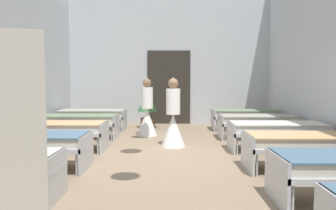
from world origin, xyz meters
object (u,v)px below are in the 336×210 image
at_px(bed_left_row_4, 78,121).
at_px(bed_left_row_5, 92,115).
at_px(bed_left_row_3, 59,129).
at_px(bed_right_row_5, 245,115).
at_px(bed_right_row_4, 258,121).
at_px(bed_right_row_2, 307,143).
at_px(bed_right_row_3, 277,129).
at_px(potted_plant, 148,106).
at_px(nurse_near_aisle, 147,115).
at_px(nurse_mid_aisle, 173,122).
at_px(bed_left_row_2, 28,142).

bearing_deg(bed_left_row_4, bed_left_row_5, 90.00).
bearing_deg(bed_left_row_3, bed_left_row_4, 90.00).
bearing_deg(bed_right_row_5, bed_left_row_3, -146.29).
distance_m(bed_left_row_4, bed_right_row_4, 4.42).
distance_m(bed_right_row_2, bed_left_row_3, 4.66).
height_order(bed_right_row_3, potted_plant, potted_plant).
distance_m(bed_right_row_2, bed_right_row_3, 1.47).
relative_size(bed_right_row_3, bed_right_row_5, 1.00).
height_order(bed_left_row_4, bed_left_row_5, same).
height_order(bed_right_row_5, nurse_near_aisle, nurse_near_aisle).
distance_m(nurse_mid_aisle, potted_plant, 3.04).
relative_size(bed_left_row_3, bed_left_row_4, 1.00).
xyz_separation_m(bed_right_row_4, bed_left_row_5, (-4.42, 1.47, 0.00)).
bearing_deg(bed_right_row_5, bed_right_row_4, -90.00).
bearing_deg(bed_left_row_2, nurse_near_aisle, 63.89).
distance_m(bed_left_row_2, nurse_near_aisle, 3.77).
xyz_separation_m(bed_left_row_2, nurse_mid_aisle, (2.32, 1.91, 0.09)).
xyz_separation_m(bed_right_row_4, nurse_near_aisle, (-2.76, 0.44, 0.09)).
height_order(bed_left_row_5, potted_plant, potted_plant).
height_order(bed_left_row_3, bed_right_row_4, same).
distance_m(bed_right_row_5, nurse_mid_aisle, 3.27).
xyz_separation_m(bed_right_row_2, bed_left_row_3, (-4.42, 1.47, 0.00)).
xyz_separation_m(bed_left_row_3, bed_right_row_3, (4.42, 0.00, 0.00)).
xyz_separation_m(bed_right_row_2, bed_left_row_5, (-4.42, 4.42, 0.00)).
height_order(bed_left_row_4, nurse_mid_aisle, nurse_mid_aisle).
bearing_deg(bed_right_row_4, bed_left_row_3, -161.55).
bearing_deg(bed_right_row_2, bed_left_row_5, 134.98).
xyz_separation_m(bed_right_row_3, bed_right_row_4, (0.00, 1.47, 0.00)).
distance_m(bed_left_row_2, bed_right_row_5, 6.25).
bearing_deg(bed_left_row_5, bed_right_row_3, -33.71).
height_order(bed_left_row_2, nurse_near_aisle, nurse_near_aisle).
relative_size(bed_left_row_3, bed_right_row_3, 1.00).
relative_size(bed_left_row_2, bed_left_row_4, 1.00).
bearing_deg(nurse_near_aisle, bed_left_row_4, -95.70).
bearing_deg(bed_left_row_2, bed_right_row_2, 0.00).
bearing_deg(bed_right_row_3, bed_right_row_4, 90.00).
relative_size(bed_left_row_2, nurse_mid_aisle, 1.28).
height_order(bed_left_row_2, bed_right_row_2, same).
relative_size(bed_right_row_3, bed_right_row_4, 1.00).
bearing_deg(bed_left_row_3, bed_right_row_4, 18.45).
bearing_deg(bed_left_row_3, potted_plant, 65.04).
xyz_separation_m(bed_left_row_2, nurse_near_aisle, (1.66, 3.39, 0.09)).
distance_m(bed_right_row_3, nurse_near_aisle, 3.36).
bearing_deg(bed_left_row_2, bed_left_row_5, 90.00).
relative_size(bed_right_row_3, bed_left_row_5, 1.00).
bearing_deg(potted_plant, bed_left_row_2, -107.96).
height_order(bed_right_row_2, nurse_near_aisle, nurse_near_aisle).
distance_m(bed_right_row_2, bed_left_row_4, 5.31).
bearing_deg(bed_right_row_2, bed_left_row_4, 146.29).
xyz_separation_m(bed_left_row_2, bed_left_row_3, (0.00, 1.47, 0.00)).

